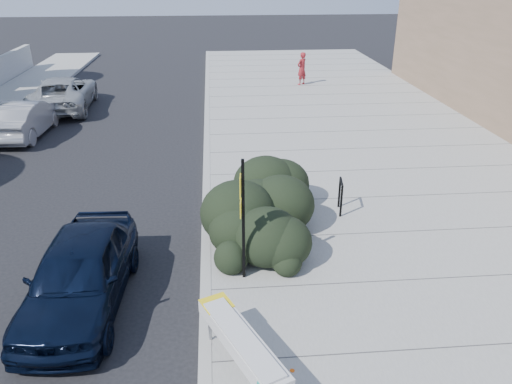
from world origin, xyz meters
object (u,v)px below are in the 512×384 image
(sign_post, at_px, (242,213))
(suv_silver, at_px, (63,93))
(sedan_navy, at_px, (80,273))
(wagon_silver, at_px, (25,118))
(bench, at_px, (242,342))
(pedestrian, at_px, (302,69))
(bike_rack, at_px, (341,193))

(sign_post, distance_m, suv_silver, 16.18)
(sedan_navy, relative_size, wagon_silver, 0.99)
(suv_silver, bearing_deg, wagon_silver, 79.37)
(bench, distance_m, suv_silver, 18.46)
(wagon_silver, height_order, suv_silver, suv_silver)
(sign_post, height_order, suv_silver, sign_post)
(sedan_navy, bearing_deg, sign_post, 10.83)
(sedan_navy, bearing_deg, suv_silver, 108.13)
(pedestrian, bearing_deg, suv_silver, -22.68)
(bench, relative_size, bike_rack, 2.65)
(suv_silver, distance_m, pedestrian, 12.08)
(bench, bearing_deg, pedestrian, 53.43)
(bench, height_order, suv_silver, suv_silver)
(bike_rack, xyz_separation_m, suv_silver, (-10.00, 11.64, 0.06))
(wagon_silver, xyz_separation_m, pedestrian, (12.02, 7.32, 0.31))
(bench, xyz_separation_m, bike_rack, (2.90, 5.39, -0.03))
(sign_post, relative_size, sedan_navy, 0.63)
(wagon_silver, distance_m, pedestrian, 14.08)
(bike_rack, bearing_deg, sign_post, -125.63)
(bench, bearing_deg, wagon_silver, 95.54)
(sign_post, bearing_deg, suv_silver, 122.33)
(sedan_navy, relative_size, suv_silver, 0.79)
(bike_rack, relative_size, pedestrian, 0.52)
(suv_silver, relative_size, pedestrian, 3.13)
(bike_rack, distance_m, pedestrian, 15.19)
(sedan_navy, bearing_deg, pedestrian, 70.55)
(sign_post, height_order, pedestrian, sign_post)
(sign_post, xyz_separation_m, wagon_silver, (-7.74, 10.57, -0.94))
(bench, relative_size, sign_post, 0.89)
(sign_post, bearing_deg, wagon_silver, 131.75)
(sedan_navy, bearing_deg, bike_rack, 31.49)
(wagon_silver, height_order, pedestrian, pedestrian)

